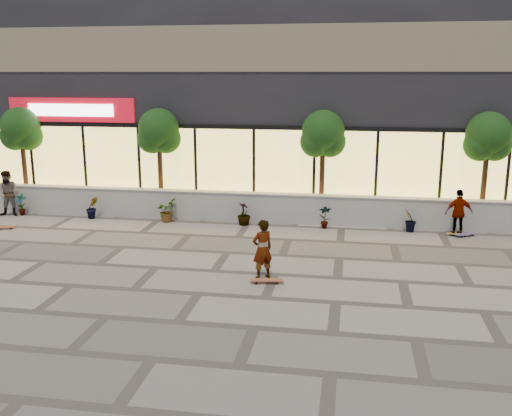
% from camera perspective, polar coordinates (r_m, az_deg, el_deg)
% --- Properties ---
extents(ground, '(80.00, 80.00, 0.00)m').
position_cam_1_polar(ground, '(13.86, -5.80, -8.52)').
color(ground, '#AB9F94').
rests_on(ground, ground).
extents(planter_wall, '(22.00, 0.42, 1.04)m').
position_cam_1_polar(planter_wall, '(20.24, -0.66, 0.12)').
color(planter_wall, silver).
rests_on(planter_wall, ground).
extents(retail_building, '(24.00, 9.17, 8.50)m').
position_cam_1_polar(retail_building, '(25.14, 1.55, 11.26)').
color(retail_building, '#232227').
rests_on(retail_building, ground).
extents(shrub_a, '(0.43, 0.29, 0.81)m').
position_cam_1_polar(shrub_a, '(22.83, -22.42, 0.31)').
color(shrub_a, '#1B3B12').
rests_on(shrub_a, ground).
extents(shrub_b, '(0.57, 0.57, 0.81)m').
position_cam_1_polar(shrub_b, '(21.49, -16.06, 0.05)').
color(shrub_b, '#1B3B12').
rests_on(shrub_b, ground).
extents(shrub_c, '(0.68, 0.77, 0.81)m').
position_cam_1_polar(shrub_c, '(20.45, -8.96, -0.25)').
color(shrub_c, '#1B3B12').
rests_on(shrub_c, ground).
extents(shrub_d, '(0.64, 0.64, 0.81)m').
position_cam_1_polar(shrub_d, '(19.76, -1.22, -0.56)').
color(shrub_d, '#1B3B12').
rests_on(shrub_d, ground).
extents(shrub_e, '(0.46, 0.35, 0.81)m').
position_cam_1_polar(shrub_e, '(19.45, 6.91, -0.88)').
color(shrub_e, '#1B3B12').
rests_on(shrub_e, ground).
extents(shrub_f, '(0.55, 0.57, 0.81)m').
position_cam_1_polar(shrub_f, '(19.54, 15.14, -1.19)').
color(shrub_f, '#1B3B12').
rests_on(shrub_f, ground).
extents(tree_west, '(1.60, 1.50, 3.92)m').
position_cam_1_polar(tree_west, '(23.75, -22.43, 7.11)').
color(tree_west, '#4C291B').
rests_on(tree_west, ground).
extents(tree_midwest, '(1.60, 1.50, 3.92)m').
position_cam_1_polar(tree_midwest, '(21.38, -9.69, 7.33)').
color(tree_midwest, '#4C291B').
rests_on(tree_midwest, ground).
extents(tree_mideast, '(1.60, 1.50, 3.92)m').
position_cam_1_polar(tree_mideast, '(20.24, 6.72, 7.10)').
color(tree_mideast, '#4C291B').
rests_on(tree_mideast, ground).
extents(tree_east, '(1.60, 1.50, 3.92)m').
position_cam_1_polar(tree_east, '(20.71, 22.19, 6.36)').
color(tree_east, '#4C291B').
rests_on(tree_east, ground).
extents(skater_center, '(0.68, 0.65, 1.56)m').
position_cam_1_polar(skater_center, '(14.53, 0.65, -4.15)').
color(skater_center, white).
rests_on(skater_center, ground).
extents(skater_left, '(0.91, 0.76, 1.69)m').
position_cam_1_polar(skater_left, '(22.81, -23.50, 1.33)').
color(skater_left, tan).
rests_on(skater_left, ground).
extents(skater_right_near, '(0.94, 0.52, 1.52)m').
position_cam_1_polar(skater_right_near, '(19.52, 19.62, -0.44)').
color(skater_right_near, silver).
rests_on(skater_right_near, ground).
extents(skateboard_center, '(0.86, 0.34, 0.10)m').
position_cam_1_polar(skateboard_center, '(14.40, 1.09, -7.24)').
color(skateboard_center, '#975131').
rests_on(skateboard_center, ground).
extents(skateboard_left, '(0.72, 0.40, 0.08)m').
position_cam_1_polar(skateboard_left, '(21.10, -23.89, -1.76)').
color(skateboard_left, '#C54724').
rests_on(skateboard_left, ground).
extents(skateboard_right_near, '(0.71, 0.22, 0.08)m').
position_cam_1_polar(skateboard_right_near, '(19.59, 19.51, -2.47)').
color(skateboard_right_near, olive).
rests_on(skateboard_right_near, ground).
extents(skateboard_right_far, '(0.71, 0.54, 0.09)m').
position_cam_1_polar(skateboard_right_far, '(19.64, 20.23, -2.49)').
color(skateboard_right_far, '#5E5399').
rests_on(skateboard_right_far, ground).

